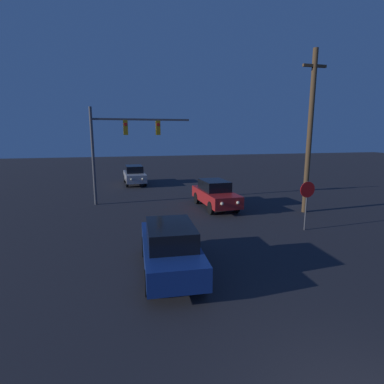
# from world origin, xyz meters

# --- Properties ---
(car_near) EXTENTS (1.95, 4.63, 1.66)m
(car_near) POSITION_xyz_m (-2.09, 6.39, 0.86)
(car_near) COLOR navy
(car_near) RESTS_ON ground_plane
(car_mid) EXTENTS (1.82, 4.59, 1.66)m
(car_mid) POSITION_xyz_m (2.13, 14.34, 0.86)
(car_mid) COLOR #B21E1E
(car_mid) RESTS_ON ground_plane
(car_far) EXTENTS (1.83, 4.59, 1.66)m
(car_far) POSITION_xyz_m (-2.06, 24.47, 0.86)
(car_far) COLOR #99999E
(car_far) RESTS_ON ground_plane
(traffic_signal_mast) EXTENTS (6.21, 0.30, 6.05)m
(traffic_signal_mast) POSITION_xyz_m (-3.33, 16.98, 4.10)
(traffic_signal_mast) COLOR #4C4C51
(traffic_signal_mast) RESTS_ON ground_plane
(stop_sign) EXTENTS (0.74, 0.07, 2.30)m
(stop_sign) POSITION_xyz_m (4.78, 9.12, 1.61)
(stop_sign) COLOR #4C4C51
(stop_sign) RESTS_ON ground_plane
(utility_pole) EXTENTS (1.39, 0.28, 8.85)m
(utility_pole) POSITION_xyz_m (6.78, 12.06, 4.56)
(utility_pole) COLOR brown
(utility_pole) RESTS_ON ground_plane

